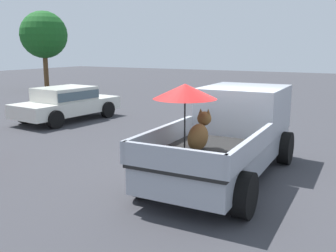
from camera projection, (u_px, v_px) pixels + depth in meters
The scene contains 4 objects.
ground_plane at pixel (223, 178), 8.47m from camera, with size 80.00×80.00×0.00m, color #38383D.
pickup_truck_main at pixel (230, 132), 8.66m from camera, with size 5.10×2.36×2.18m.
parked_sedan_near at pixel (66, 102), 15.10m from camera, with size 4.44×2.26×1.33m.
tree_by_lot at pixel (44, 35), 25.61m from camera, with size 3.12×3.12×5.27m.
Camera 1 is at (-7.65, -2.87, 2.81)m, focal length 41.02 mm.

